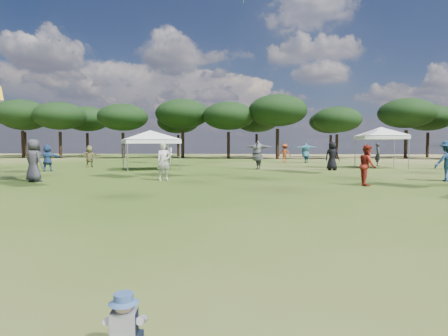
{
  "coord_description": "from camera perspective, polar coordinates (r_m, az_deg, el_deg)",
  "views": [
    {
      "loc": [
        0.66,
        -0.41,
        1.56
      ],
      "look_at": [
        0.3,
        3.88,
        1.3
      ],
      "focal_mm": 30.0,
      "sensor_mm": 36.0,
      "label": 1
    }
  ],
  "objects": [
    {
      "name": "tent_left",
      "position": [
        24.59,
        -11.19,
        5.36
      ],
      "size": [
        6.18,
        6.18,
        2.85
      ],
      "rotation": [
        0.0,
        0.0,
        0.43
      ],
      "color": "gray",
      "rests_on": "ground"
    },
    {
      "name": "toddler",
      "position": [
        3.12,
        -14.88,
        -22.31
      ],
      "size": [
        0.33,
        0.36,
        0.47
      ],
      "rotation": [
        0.0,
        0.0,
        0.12
      ],
      "color": "black",
      "rests_on": "ground"
    },
    {
      "name": "tree_line",
      "position": [
        48.01,
        6.91,
        8.01
      ],
      "size": [
        108.78,
        17.63,
        7.77
      ],
      "color": "black",
      "rests_on": "ground"
    },
    {
      "name": "festival_crowd",
      "position": [
        25.39,
        5.57,
        1.88
      ],
      "size": [
        27.81,
        20.59,
        1.89
      ],
      "color": "#8A3817",
      "rests_on": "ground"
    },
    {
      "name": "tent_right",
      "position": [
        28.16,
        22.81,
        5.52
      ],
      "size": [
        5.92,
        5.92,
        3.15
      ],
      "rotation": [
        0.0,
        0.0,
        -0.02
      ],
      "color": "gray",
      "rests_on": "ground"
    }
  ]
}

